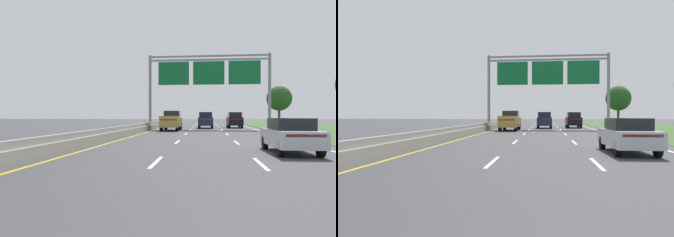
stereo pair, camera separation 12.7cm
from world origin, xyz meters
The scene contains 9 objects.
ground_plane centered at (0.00, 35.00, 0.00)m, with size 220.00×220.00×0.00m, color #3D3D3F.
lane_striping centered at (0.00, 34.54, 0.00)m, with size 11.96×106.00×0.01m.
median_barrier_concrete centered at (-6.60, 35.00, 0.35)m, with size 0.60×110.00×0.85m.
overhead_sign_gantry centered at (0.30, 39.39, 6.56)m, with size 15.06×0.42×9.26m.
pickup_truck_gold centered at (-3.86, 34.97, 1.07)m, with size 2.06×5.42×2.20m.
car_navy_centre_lane_suv centered at (-0.07, 41.84, 1.10)m, with size 1.91×4.70×2.11m.
car_silver_right_lane_sedan centered at (3.73, 14.03, 0.82)m, with size 1.94×4.45×1.57m.
car_black_right_lane_suv centered at (3.81, 43.60, 1.10)m, with size 1.93×4.71×2.11m.
roadside_tree_far centered at (11.04, 49.92, 4.26)m, with size 3.77×3.77×6.16m.
Camera 2 is at (0.06, -1.18, 1.70)m, focal length 34.86 mm.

